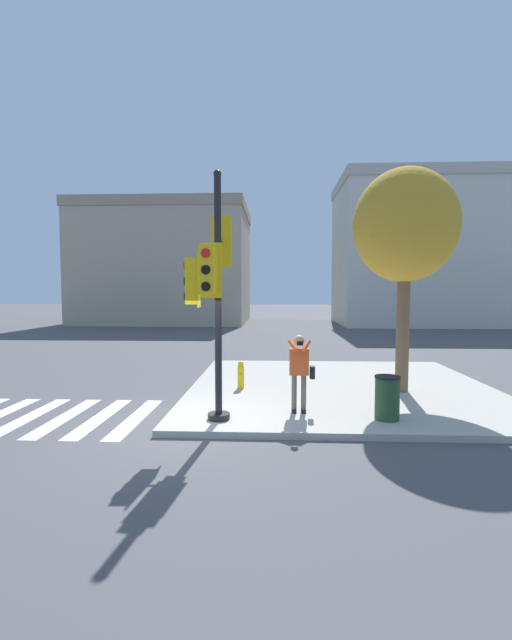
# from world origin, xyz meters

# --- Properties ---
(ground_plane) EXTENTS (160.00, 160.00, 0.00)m
(ground_plane) POSITION_xyz_m (0.00, 0.00, 0.00)
(ground_plane) COLOR #4C4C4F
(sidewalk_corner) EXTENTS (8.00, 8.00, 0.14)m
(sidewalk_corner) POSITION_xyz_m (3.50, 3.50, 0.07)
(sidewalk_corner) COLOR #ADA89E
(sidewalk_corner) RESTS_ON ground_plane
(crosswalk_stripes) EXTENTS (4.19, 2.89, 0.01)m
(crosswalk_stripes) POSITION_xyz_m (-3.11, 0.71, 0.00)
(crosswalk_stripes) COLOR silver
(crosswalk_stripes) RESTS_ON ground_plane
(traffic_signal_pole) EXTENTS (0.89, 1.32, 4.87)m
(traffic_signal_pole) POSITION_xyz_m (0.50, 0.26, 2.86)
(traffic_signal_pole) COLOR black
(traffic_signal_pole) RESTS_ON sidewalk_corner
(person_photographer) EXTENTS (0.58, 0.54, 1.63)m
(person_photographer) POSITION_xyz_m (2.26, 0.88, 1.11)
(person_photographer) COLOR black
(person_photographer) RESTS_ON sidewalk_corner
(street_tree) EXTENTS (2.57, 2.57, 5.60)m
(street_tree) POSITION_xyz_m (4.97, 2.88, 4.27)
(street_tree) COLOR brown
(street_tree) RESTS_ON sidewalk_corner
(fire_hydrant) EXTENTS (0.17, 0.23, 0.71)m
(fire_hydrant) POSITION_xyz_m (0.84, 3.04, 0.49)
(fire_hydrant) COLOR yellow
(fire_hydrant) RESTS_ON sidewalk_corner
(trash_bin) EXTENTS (0.50, 0.50, 0.87)m
(trash_bin) POSITION_xyz_m (3.97, 0.41, 0.57)
(trash_bin) COLOR #234728
(trash_bin) RESTS_ON sidewalk_corner
(building_left) EXTENTS (13.99, 10.70, 9.93)m
(building_left) POSITION_xyz_m (-7.71, 29.14, 4.98)
(building_left) COLOR tan
(building_left) RESTS_ON ground_plane
(building_right) EXTENTS (16.12, 9.12, 11.69)m
(building_right) POSITION_xyz_m (14.88, 27.50, 5.86)
(building_right) COLOR beige
(building_right) RESTS_ON ground_plane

